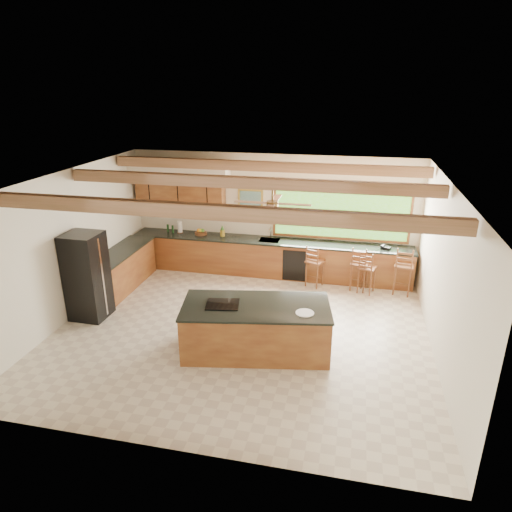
# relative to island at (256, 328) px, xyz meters

# --- Properties ---
(ground) EXTENTS (7.20, 7.20, 0.00)m
(ground) POSITION_rel_island_xyz_m (-0.43, 0.63, -0.46)
(ground) COLOR beige
(ground) RESTS_ON ground
(room_shell) EXTENTS (7.27, 6.54, 3.02)m
(room_shell) POSITION_rel_island_xyz_m (-0.60, 1.28, 1.75)
(room_shell) COLOR beige
(room_shell) RESTS_ON ground
(counter_run) EXTENTS (7.12, 3.10, 1.23)m
(counter_run) POSITION_rel_island_xyz_m (-1.25, 3.15, 0.01)
(counter_run) COLOR brown
(counter_run) RESTS_ON ground
(island) EXTENTS (2.79, 1.67, 0.93)m
(island) POSITION_rel_island_xyz_m (0.00, 0.00, 0.00)
(island) COLOR brown
(island) RESTS_ON ground
(refrigerator) EXTENTS (0.72, 0.70, 1.82)m
(refrigerator) POSITION_rel_island_xyz_m (-3.65, 0.54, 0.45)
(refrigerator) COLOR black
(refrigerator) RESTS_ON ground
(bar_stool_a) EXTENTS (0.49, 0.49, 1.04)m
(bar_stool_a) POSITION_rel_island_xyz_m (0.76, 3.02, 0.16)
(bar_stool_a) COLOR brown
(bar_stool_a) RESTS_ON ground
(bar_stool_b) EXTENTS (0.47, 0.47, 1.09)m
(bar_stool_b) POSITION_rel_island_xyz_m (1.81, 3.02, 0.19)
(bar_stool_b) COLOR brown
(bar_stool_b) RESTS_ON ground
(bar_stool_c) EXTENTS (0.48, 0.48, 1.16)m
(bar_stool_c) POSITION_rel_island_xyz_m (2.79, 3.01, 0.23)
(bar_stool_c) COLOR brown
(bar_stool_c) RESTS_ON ground
(bar_stool_d) EXTENTS (0.47, 0.47, 1.04)m
(bar_stool_d) POSITION_rel_island_xyz_m (1.97, 2.90, 0.16)
(bar_stool_d) COLOR brown
(bar_stool_d) RESTS_ON ground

